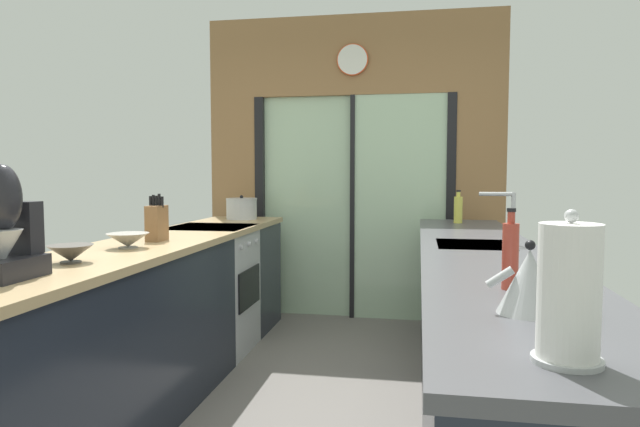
{
  "coord_description": "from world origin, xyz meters",
  "views": [
    {
      "loc": [
        0.59,
        -2.57,
        1.31
      ],
      "look_at": [
        -0.02,
        0.81,
        1.06
      ],
      "focal_mm": 31.18,
      "sensor_mm": 36.0,
      "label": 1
    }
  ],
  "objects_px": {
    "oven_range": "(211,290)",
    "stand_mixer": "(7,235)",
    "soap_bottle_near": "(510,254)",
    "soap_bottle_far": "(458,209)",
    "mixing_bowl_near": "(70,253)",
    "mixing_bowl_far": "(128,240)",
    "knife_block": "(157,222)",
    "paper_towel_roll": "(569,294)",
    "kettle": "(530,281)",
    "stock_pot": "(242,209)"
  },
  "relations": [
    {
      "from": "mixing_bowl_far",
      "to": "knife_block",
      "type": "xyz_separation_m",
      "value": [
        0.0,
        0.32,
        0.06
      ]
    },
    {
      "from": "stand_mixer",
      "to": "mixing_bowl_near",
      "type": "bearing_deg",
      "value": 90.0
    },
    {
      "from": "soap_bottle_near",
      "to": "soap_bottle_far",
      "type": "height_order",
      "value": "soap_bottle_near"
    },
    {
      "from": "kettle",
      "to": "mixing_bowl_far",
      "type": "bearing_deg",
      "value": 149.72
    },
    {
      "from": "knife_block",
      "to": "soap_bottle_near",
      "type": "distance_m",
      "value": 2.06
    },
    {
      "from": "kettle",
      "to": "stand_mixer",
      "type": "bearing_deg",
      "value": 173.8
    },
    {
      "from": "mixing_bowl_near",
      "to": "soap_bottle_far",
      "type": "xyz_separation_m",
      "value": [
        1.78,
        2.29,
        0.07
      ]
    },
    {
      "from": "soap_bottle_far",
      "to": "paper_towel_roll",
      "type": "relative_size",
      "value": 0.82
    },
    {
      "from": "stock_pot",
      "to": "soap_bottle_far",
      "type": "xyz_separation_m",
      "value": [
        1.78,
        -0.06,
        0.02
      ]
    },
    {
      "from": "mixing_bowl_near",
      "to": "soap_bottle_far",
      "type": "distance_m",
      "value": 2.9
    },
    {
      "from": "mixing_bowl_far",
      "to": "mixing_bowl_near",
      "type": "bearing_deg",
      "value": -90.0
    },
    {
      "from": "soap_bottle_near",
      "to": "paper_towel_roll",
      "type": "bearing_deg",
      "value": -90.0
    },
    {
      "from": "knife_block",
      "to": "soap_bottle_far",
      "type": "relative_size",
      "value": 1.06
    },
    {
      "from": "knife_block",
      "to": "stock_pot",
      "type": "relative_size",
      "value": 1.04
    },
    {
      "from": "oven_range",
      "to": "mixing_bowl_near",
      "type": "relative_size",
      "value": 4.77
    },
    {
      "from": "oven_range",
      "to": "mixing_bowl_near",
      "type": "bearing_deg",
      "value": -89.37
    },
    {
      "from": "oven_range",
      "to": "knife_block",
      "type": "xyz_separation_m",
      "value": [
        0.02,
        -0.87,
        0.57
      ]
    },
    {
      "from": "mixing_bowl_near",
      "to": "knife_block",
      "type": "height_order",
      "value": "knife_block"
    },
    {
      "from": "stand_mixer",
      "to": "soap_bottle_near",
      "type": "height_order",
      "value": "stand_mixer"
    },
    {
      "from": "mixing_bowl_far",
      "to": "stand_mixer",
      "type": "height_order",
      "value": "stand_mixer"
    },
    {
      "from": "knife_block",
      "to": "stand_mixer",
      "type": "distance_m",
      "value": 1.17
    },
    {
      "from": "oven_range",
      "to": "paper_towel_roll",
      "type": "distance_m",
      "value": 3.25
    },
    {
      "from": "knife_block",
      "to": "kettle",
      "type": "height_order",
      "value": "knife_block"
    },
    {
      "from": "stand_mixer",
      "to": "kettle",
      "type": "bearing_deg",
      "value": -6.2
    },
    {
      "from": "soap_bottle_near",
      "to": "oven_range",
      "type": "bearing_deg",
      "value": 133.33
    },
    {
      "from": "mixing_bowl_far",
      "to": "paper_towel_roll",
      "type": "xyz_separation_m",
      "value": [
        1.78,
        -1.45,
        0.1
      ]
    },
    {
      "from": "mixing_bowl_far",
      "to": "soap_bottle_near",
      "type": "bearing_deg",
      "value": -21.86
    },
    {
      "from": "mixing_bowl_near",
      "to": "stock_pot",
      "type": "height_order",
      "value": "stock_pot"
    },
    {
      "from": "mixing_bowl_near",
      "to": "stock_pot",
      "type": "distance_m",
      "value": 2.35
    },
    {
      "from": "paper_towel_roll",
      "to": "knife_block",
      "type": "bearing_deg",
      "value": 135.15
    },
    {
      "from": "oven_range",
      "to": "knife_block",
      "type": "bearing_deg",
      "value": -88.78
    },
    {
      "from": "kettle",
      "to": "soap_bottle_near",
      "type": "bearing_deg",
      "value": 90.36
    },
    {
      "from": "mixing_bowl_far",
      "to": "paper_towel_roll",
      "type": "distance_m",
      "value": 2.3
    },
    {
      "from": "oven_range",
      "to": "stand_mixer",
      "type": "bearing_deg",
      "value": -89.48
    },
    {
      "from": "soap_bottle_far",
      "to": "knife_block",
      "type": "bearing_deg",
      "value": -140.23
    },
    {
      "from": "paper_towel_roll",
      "to": "stand_mixer",
      "type": "bearing_deg",
      "value": 161.38
    },
    {
      "from": "soap_bottle_far",
      "to": "soap_bottle_near",
      "type": "bearing_deg",
      "value": -90.0
    },
    {
      "from": "mixing_bowl_near",
      "to": "soap_bottle_far",
      "type": "bearing_deg",
      "value": 52.09
    },
    {
      "from": "oven_range",
      "to": "mixing_bowl_far",
      "type": "relative_size",
      "value": 4.27
    },
    {
      "from": "mixing_bowl_near",
      "to": "soap_bottle_near",
      "type": "bearing_deg",
      "value": -7.5
    },
    {
      "from": "knife_block",
      "to": "stand_mixer",
      "type": "xyz_separation_m",
      "value": [
        -0.0,
        -1.17,
        0.05
      ]
    },
    {
      "from": "knife_block",
      "to": "mixing_bowl_far",
      "type": "bearing_deg",
      "value": -90.0
    },
    {
      "from": "soap_bottle_far",
      "to": "paper_towel_roll",
      "type": "bearing_deg",
      "value": -90.0
    },
    {
      "from": "soap_bottle_far",
      "to": "paper_towel_roll",
      "type": "distance_m",
      "value": 3.25
    },
    {
      "from": "stand_mixer",
      "to": "oven_range",
      "type": "bearing_deg",
      "value": 90.52
    },
    {
      "from": "knife_block",
      "to": "mixing_bowl_near",
      "type": "bearing_deg",
      "value": -90.0
    },
    {
      "from": "stand_mixer",
      "to": "kettle",
      "type": "xyz_separation_m",
      "value": [
        1.78,
        -0.19,
        -0.07
      ]
    },
    {
      "from": "mixing_bowl_near",
      "to": "knife_block",
      "type": "relative_size",
      "value": 0.71
    },
    {
      "from": "kettle",
      "to": "soap_bottle_far",
      "type": "bearing_deg",
      "value": 90.04
    },
    {
      "from": "mixing_bowl_near",
      "to": "stand_mixer",
      "type": "relative_size",
      "value": 0.46
    }
  ]
}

